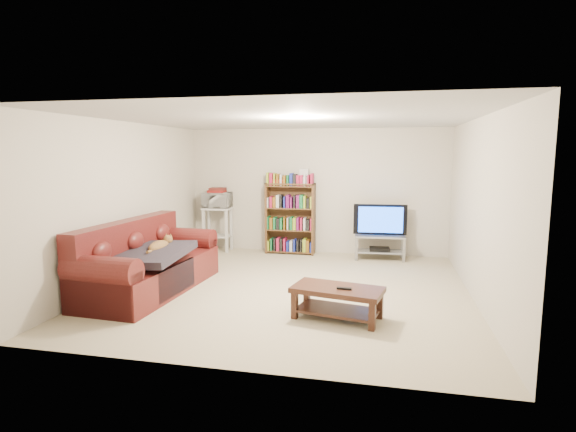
% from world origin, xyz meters
% --- Properties ---
extents(floor, '(5.00, 5.00, 0.00)m').
position_xyz_m(floor, '(0.00, 0.00, 0.00)').
color(floor, beige).
rests_on(floor, ground).
extents(ceiling, '(5.00, 5.00, 0.00)m').
position_xyz_m(ceiling, '(0.00, 0.00, 2.40)').
color(ceiling, white).
rests_on(ceiling, ground).
extents(wall_back, '(5.00, 0.00, 5.00)m').
position_xyz_m(wall_back, '(0.00, 2.50, 1.20)').
color(wall_back, silver).
rests_on(wall_back, ground).
extents(wall_front, '(5.00, 0.00, 5.00)m').
position_xyz_m(wall_front, '(0.00, -2.50, 1.20)').
color(wall_front, silver).
rests_on(wall_front, ground).
extents(wall_left, '(0.00, 5.00, 5.00)m').
position_xyz_m(wall_left, '(-2.50, 0.00, 1.20)').
color(wall_left, silver).
rests_on(wall_left, ground).
extents(wall_right, '(0.00, 5.00, 5.00)m').
position_xyz_m(wall_right, '(2.50, 0.00, 1.20)').
color(wall_right, silver).
rests_on(wall_right, ground).
extents(sofa, '(1.14, 2.37, 0.99)m').
position_xyz_m(sofa, '(-1.98, -0.48, 0.34)').
color(sofa, '#561816').
rests_on(sofa, floor).
extents(blanket, '(0.93, 1.18, 0.19)m').
position_xyz_m(blanket, '(-1.79, -0.65, 0.57)').
color(blanket, '#29242D').
rests_on(blanket, sofa).
extents(cat, '(0.29, 0.65, 0.19)m').
position_xyz_m(cat, '(-1.78, -0.44, 0.63)').
color(cat, brown).
rests_on(cat, sofa).
extents(coffee_table, '(1.12, 0.72, 0.38)m').
position_xyz_m(coffee_table, '(0.80, -1.02, 0.26)').
color(coffee_table, '#391E14').
rests_on(coffee_table, floor).
extents(remote, '(0.17, 0.06, 0.02)m').
position_xyz_m(remote, '(0.88, -1.09, 0.39)').
color(remote, black).
rests_on(remote, coffee_table).
extents(tv_stand, '(0.92, 0.45, 0.45)m').
position_xyz_m(tv_stand, '(1.25, 2.12, 0.31)').
color(tv_stand, '#999EA3').
rests_on(tv_stand, floor).
extents(television, '(0.97, 0.18, 0.56)m').
position_xyz_m(television, '(1.25, 2.12, 0.73)').
color(television, black).
rests_on(television, tv_stand).
extents(dvd_player, '(0.37, 0.27, 0.06)m').
position_xyz_m(dvd_player, '(1.25, 2.12, 0.19)').
color(dvd_player, black).
rests_on(dvd_player, tv_stand).
extents(bookshelf, '(0.95, 0.30, 1.37)m').
position_xyz_m(bookshelf, '(-0.46, 2.28, 0.70)').
color(bookshelf, '#54371D').
rests_on(bookshelf, floor).
extents(shelf_clutter, '(0.69, 0.21, 0.28)m').
position_xyz_m(shelf_clutter, '(-0.36, 2.29, 1.47)').
color(shelf_clutter, silver).
rests_on(shelf_clutter, bookshelf).
extents(microwave_stand, '(0.56, 0.42, 0.87)m').
position_xyz_m(microwave_stand, '(-1.92, 2.20, 0.56)').
color(microwave_stand, silver).
rests_on(microwave_stand, floor).
extents(microwave, '(0.55, 0.39, 0.30)m').
position_xyz_m(microwave, '(-1.92, 2.20, 1.02)').
color(microwave, silver).
rests_on(microwave, microwave_stand).
extents(game_boxes, '(0.33, 0.29, 0.05)m').
position_xyz_m(game_boxes, '(-1.92, 2.20, 1.19)').
color(game_boxes, maroon).
rests_on(game_boxes, microwave).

